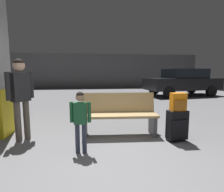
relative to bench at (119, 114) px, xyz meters
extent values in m
cube|color=slate|center=(-0.36, 2.62, -0.49)|extent=(18.00, 18.00, 0.10)
cube|color=#565658|center=(-0.36, 11.48, 0.96)|extent=(18.00, 0.12, 2.80)
cube|color=tan|center=(0.00, -0.08, 0.00)|extent=(1.62, 0.54, 0.05)
cube|color=tan|center=(0.01, 0.17, 0.23)|extent=(1.60, 0.21, 0.42)
cube|color=#4C4C51|center=(-0.72, -0.03, -0.23)|extent=(0.10, 0.40, 0.41)
cube|color=#4C4C51|center=(0.71, -0.12, -0.23)|extent=(0.10, 0.40, 0.41)
cube|color=black|center=(1.06, -0.51, -0.12)|extent=(0.40, 0.24, 0.56)
cube|color=black|center=(1.08, -0.62, -0.18)|extent=(0.34, 0.06, 0.36)
cube|color=#A5A5AA|center=(1.05, -0.43, 0.15)|extent=(0.14, 0.04, 0.02)
cylinder|color=black|center=(0.89, -0.45, -0.42)|extent=(0.02, 0.05, 0.04)
cylinder|color=black|center=(1.21, -0.41, -0.42)|extent=(0.02, 0.05, 0.04)
cube|color=orange|center=(1.06, -0.51, 0.33)|extent=(0.28, 0.16, 0.34)
cube|color=#9E5918|center=(1.06, -0.61, 0.28)|extent=(0.23, 0.03, 0.19)
cylinder|color=black|center=(1.06, -0.51, 0.49)|extent=(0.06, 0.02, 0.02)
cylinder|color=#33384C|center=(-0.71, -0.83, -0.19)|extent=(0.07, 0.07, 0.50)
cylinder|color=#33384C|center=(-0.82, -0.81, -0.19)|extent=(0.07, 0.07, 0.50)
cube|color=#1E5933|center=(-0.77, -0.82, 0.23)|extent=(0.22, 0.15, 0.35)
cylinder|color=#1E5933|center=(-0.62, -0.84, 0.25)|extent=(0.06, 0.06, 0.34)
cylinder|color=#1E5933|center=(-0.91, -0.80, 0.25)|extent=(0.06, 0.06, 0.34)
sphere|color=#A87A5B|center=(-0.77, -0.82, 0.50)|extent=(0.14, 0.14, 0.14)
sphere|color=black|center=(-0.77, -0.82, 0.52)|extent=(0.13, 0.13, 0.13)
cylinder|color=#E5D84C|center=(-0.82, -0.71, 0.25)|extent=(0.06, 0.06, 0.10)
cylinder|color=red|center=(-0.82, -0.71, 0.33)|extent=(0.01, 0.01, 0.06)
cylinder|color=brown|center=(-1.87, -0.01, -0.05)|extent=(0.12, 0.12, 0.78)
cylinder|color=brown|center=(-1.99, -0.14, -0.05)|extent=(0.12, 0.12, 0.78)
cube|color=#232326|center=(-1.93, -0.08, 0.61)|extent=(0.35, 0.36, 0.55)
cylinder|color=#232326|center=(-1.78, 0.09, 0.64)|extent=(0.09, 0.09, 0.52)
cylinder|color=#232326|center=(-2.08, -0.25, 0.64)|extent=(0.09, 0.09, 0.52)
sphere|color=tan|center=(-1.93, -0.08, 1.02)|extent=(0.22, 0.22, 0.22)
sphere|color=black|center=(-1.93, -0.08, 1.05)|extent=(0.20, 0.20, 0.20)
cube|color=black|center=(4.59, 5.99, 0.23)|extent=(4.30, 2.25, 0.64)
cube|color=black|center=(4.74, 6.01, 0.81)|extent=(2.29, 1.81, 0.52)
cylinder|color=black|center=(3.42, 5.02, -0.14)|extent=(0.62, 0.28, 0.60)
cylinder|color=black|center=(3.20, 6.60, -0.14)|extent=(0.62, 0.28, 0.60)
cylinder|color=black|center=(5.99, 5.38, -0.14)|extent=(0.62, 0.28, 0.60)
cylinder|color=black|center=(5.77, 6.96, -0.14)|extent=(0.62, 0.28, 0.60)
camera|label=1|loc=(-0.62, -3.77, 0.90)|focal=29.32mm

